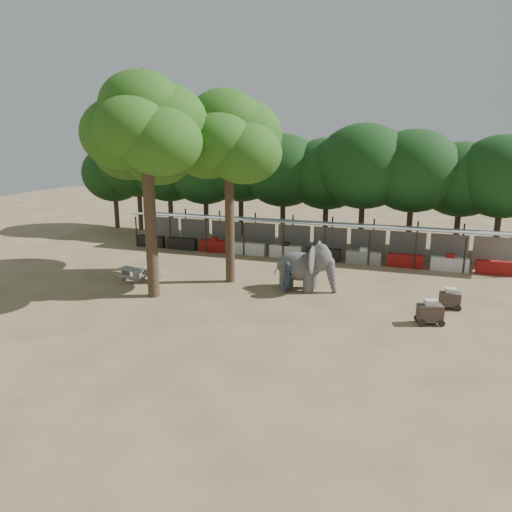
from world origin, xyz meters
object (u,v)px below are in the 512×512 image
(yard_tree_back, at_px, (228,139))
(handler, at_px, (288,277))
(yard_tree_center, at_px, (145,126))
(cart_front, at_px, (430,312))
(cart_back, at_px, (450,299))
(elephant, at_px, (306,266))
(picnic_table_far, at_px, (152,272))
(yard_tree_left, at_px, (146,144))
(picnic_table_near, at_px, (131,273))

(yard_tree_back, xyz_separation_m, handler, (4.03, -1.13, -7.65))
(yard_tree_center, distance_m, cart_front, 17.05)
(yard_tree_center, bearing_deg, cart_back, 10.62)
(elephant, bearing_deg, picnic_table_far, -171.10)
(elephant, bearing_deg, cart_back, -2.83)
(cart_back, bearing_deg, picnic_table_far, 176.21)
(yard_tree_back, height_order, handler, yard_tree_back)
(cart_back, bearing_deg, cart_front, -115.18)
(elephant, height_order, cart_back, elephant)
(handler, bearing_deg, cart_front, -98.46)
(yard_tree_left, bearing_deg, handler, -11.98)
(picnic_table_far, bearing_deg, elephant, 31.01)
(handler, height_order, picnic_table_far, handler)
(elephant, relative_size, cart_back, 3.11)
(elephant, distance_m, cart_back, 7.91)
(picnic_table_far, bearing_deg, yard_tree_back, 40.87)
(handler, bearing_deg, yard_tree_center, 122.08)
(elephant, height_order, handler, elephant)
(picnic_table_near, relative_size, cart_front, 1.29)
(yard_tree_left, height_order, yard_tree_back, yard_tree_back)
(picnic_table_far, bearing_deg, picnic_table_near, -120.81)
(yard_tree_left, xyz_separation_m, picnic_table_near, (0.32, -3.04, -7.69))
(picnic_table_near, bearing_deg, cart_back, 17.20)
(yard_tree_back, relative_size, picnic_table_far, 6.32)
(yard_tree_left, relative_size, yard_tree_back, 0.97)
(yard_tree_left, bearing_deg, yard_tree_center, -59.04)
(elephant, xyz_separation_m, cart_back, (7.82, -0.76, -0.86))
(picnic_table_far, distance_m, cart_front, 16.53)
(picnic_table_near, height_order, cart_back, cart_back)
(cart_front, height_order, cart_back, cart_front)
(yard_tree_left, bearing_deg, cart_front, -14.77)
(yard_tree_left, distance_m, yard_tree_center, 5.92)
(handler, distance_m, picnic_table_near, 9.76)
(yard_tree_back, bearing_deg, yard_tree_center, -126.86)
(picnic_table_far, height_order, cart_front, cart_front)
(yard_tree_back, distance_m, cart_front, 14.62)
(yard_tree_center, height_order, cart_front, yard_tree_center)
(yard_tree_left, distance_m, picnic_table_near, 8.28)
(handler, xyz_separation_m, cart_front, (7.68, -2.54, -0.30))
(picnic_table_near, bearing_deg, yard_tree_center, -22.01)
(cart_back, bearing_deg, handler, 175.75)
(cart_front, distance_m, cart_back, 2.79)
(elephant, bearing_deg, yard_tree_back, 179.12)
(elephant, bearing_deg, yard_tree_center, -152.13)
(yard_tree_left, distance_m, yard_tree_back, 6.09)
(yard_tree_back, xyz_separation_m, cart_front, (11.71, -3.67, -7.94))
(yard_tree_left, relative_size, yard_tree_center, 0.92)
(cart_back, bearing_deg, yard_tree_back, 170.51)
(yard_tree_center, height_order, picnic_table_near, yard_tree_center)
(picnic_table_far, height_order, cart_back, cart_back)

